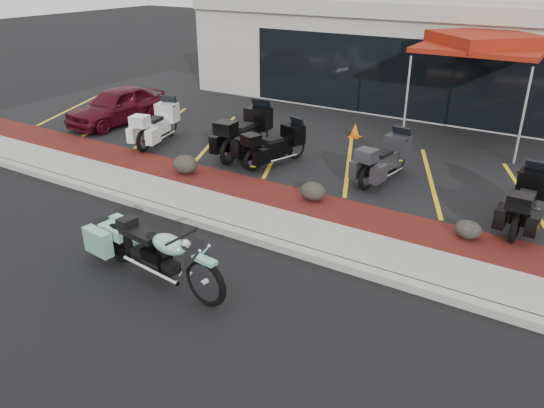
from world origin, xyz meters
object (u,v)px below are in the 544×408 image
Objects in this scene: traffic_cone at (355,130)px; touring_white at (170,116)px; parked_car at (117,106)px; popup_canopy at (484,43)px; hero_cruiser at (205,275)px.

touring_white is at bearing -149.19° from traffic_cone.
parked_car is 0.86× the size of popup_canopy.
popup_canopy is (7.84, 4.54, 2.17)m from touring_white.
popup_canopy is at bearing 88.25° from hero_cruiser.
popup_canopy reaches higher than parked_car.
touring_white is 4.98× the size of traffic_cone.
popup_canopy is at bearing 28.87° from traffic_cone.
hero_cruiser is 9.21m from traffic_cone.
touring_white is 0.53× the size of popup_canopy.
touring_white is 5.65m from traffic_cone.
parked_car is at bearing -159.52° from traffic_cone.
parked_car reaches higher than traffic_cone.
touring_white reaches higher than hero_cruiser.
parked_car is (-8.70, 6.38, 0.19)m from hero_cruiser.
parked_car is (-2.43, 0.17, -0.04)m from touring_white.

